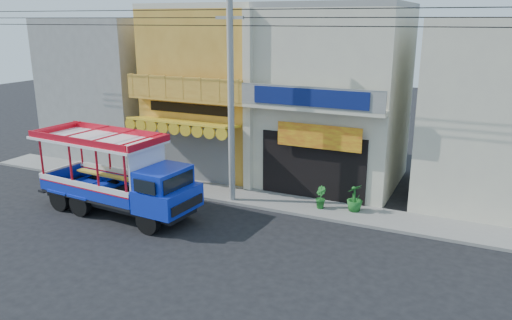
{
  "coord_description": "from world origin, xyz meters",
  "views": [
    {
      "loc": [
        8.45,
        -14.41,
        7.55
      ],
      "look_at": [
        0.5,
        2.5,
        2.26
      ],
      "focal_mm": 35.0,
      "sensor_mm": 36.0,
      "label": 1
    }
  ],
  "objects_px": {
    "potted_plant_b": "(320,197)",
    "potted_plant_c": "(355,198)",
    "utility_pole": "(234,84)",
    "green_sign": "(147,167)",
    "songthaew_truck": "(126,178)"
  },
  "relations": [
    {
      "from": "utility_pole",
      "to": "green_sign",
      "type": "height_order",
      "value": "utility_pole"
    },
    {
      "from": "songthaew_truck",
      "to": "green_sign",
      "type": "bearing_deg",
      "value": 118.34
    },
    {
      "from": "utility_pole",
      "to": "potted_plant_b",
      "type": "distance_m",
      "value": 5.74
    },
    {
      "from": "utility_pole",
      "to": "green_sign",
      "type": "relative_size",
      "value": 25.36
    },
    {
      "from": "potted_plant_c",
      "to": "songthaew_truck",
      "type": "bearing_deg",
      "value": -37.03
    },
    {
      "from": "potted_plant_c",
      "to": "green_sign",
      "type": "bearing_deg",
      "value": -64.59
    },
    {
      "from": "songthaew_truck",
      "to": "potted_plant_c",
      "type": "bearing_deg",
      "value": 26.75
    },
    {
      "from": "green_sign",
      "to": "potted_plant_c",
      "type": "bearing_deg",
      "value": -0.8
    },
    {
      "from": "potted_plant_b",
      "to": "green_sign",
      "type": "bearing_deg",
      "value": 53.62
    },
    {
      "from": "potted_plant_b",
      "to": "songthaew_truck",
      "type": "bearing_deg",
      "value": 85.76
    },
    {
      "from": "green_sign",
      "to": "potted_plant_b",
      "type": "xyz_separation_m",
      "value": [
        8.98,
        -0.41,
        -0.02
      ]
    },
    {
      "from": "potted_plant_b",
      "to": "potted_plant_c",
      "type": "height_order",
      "value": "potted_plant_c"
    },
    {
      "from": "green_sign",
      "to": "potted_plant_b",
      "type": "height_order",
      "value": "green_sign"
    },
    {
      "from": "green_sign",
      "to": "potted_plant_b",
      "type": "distance_m",
      "value": 8.99
    },
    {
      "from": "songthaew_truck",
      "to": "utility_pole",
      "type": "bearing_deg",
      "value": 44.82
    }
  ]
}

